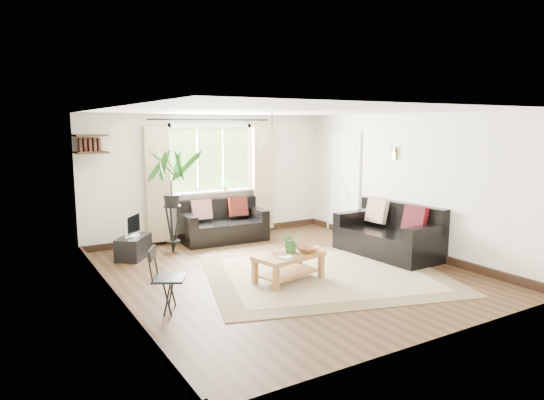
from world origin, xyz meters
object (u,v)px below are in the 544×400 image
sofa_right (387,231)px  coffee_table (289,268)px  tv_stand (133,247)px  palm_stand (172,202)px  sofa_back (224,222)px  folding_chair (169,279)px

sofa_right → coffee_table: sofa_right is taller
tv_stand → palm_stand: 1.00m
sofa_back → coffee_table: bearing=-91.9°
palm_stand → folding_chair: 2.80m
tv_stand → coffee_table: bearing=-108.7°
coffee_table → tv_stand: coffee_table is taller
sofa_right → palm_stand: bearing=-127.8°
coffee_table → folding_chair: bearing=-173.6°
sofa_back → tv_stand: 1.85m
tv_stand → folding_chair: size_ratio=0.89×
palm_stand → folding_chair: bearing=-110.2°
sofa_back → sofa_right: size_ratio=0.89×
palm_stand → folding_chair: size_ratio=2.30×
tv_stand → palm_stand: bearing=-49.4°
sofa_right → folding_chair: sofa_right is taller
palm_stand → sofa_right: bearing=-34.1°
sofa_back → folding_chair: folding_chair is taller
sofa_right → tv_stand: sofa_right is taller
sofa_right → tv_stand: size_ratio=2.58×
sofa_right → coffee_table: 2.23m
sofa_right → folding_chair: (-4.01, -0.52, -0.03)m
palm_stand → tv_stand: bearing=-177.1°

